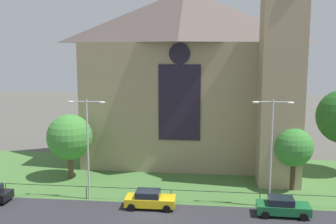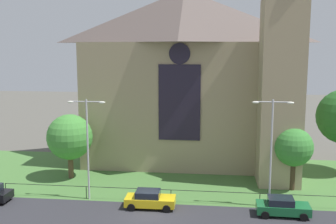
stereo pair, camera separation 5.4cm
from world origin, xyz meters
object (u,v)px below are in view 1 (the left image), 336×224
Objects in this scene: tree_right_near at (294,147)px; tree_left_near at (70,137)px; streetlamp_far at (272,141)px; parked_car_green at (282,207)px; parked_car_yellow at (150,199)px; streetlamp_near at (87,137)px; church_building at (190,75)px.

tree_left_near is at bearing 177.09° from tree_right_near.
streetlamp_far is 2.17× the size of parked_car_green.
tree_right_near is 1.41× the size of parked_car_green.
parked_car_yellow is (9.44, -7.10, -3.57)m from tree_left_near.
streetlamp_near is 2.13× the size of parked_car_yellow.
tree_right_near is 14.48m from parked_car_yellow.
parked_car_green is at bearing -61.50° from church_building.
church_building reaches higher than streetlamp_near.
tree_right_near is 22.23m from tree_left_near.
streetlamp_near is at bearing 175.15° from parked_car_green.
tree_left_near is 12.34m from parked_car_yellow.
tree_left_near is 6.93m from streetlamp_near.
parked_car_yellow is (-12.75, -5.97, -3.38)m from tree_right_near.
tree_right_near is 19.09m from streetlamp_near.
tree_left_near reaches higher than parked_car_green.
streetlamp_far is 5.39m from parked_car_green.
streetlamp_near is at bearing 165.52° from parked_car_yellow.
parked_car_yellow is at bearing -172.03° from streetlamp_far.
streetlamp_near reaches higher than tree_right_near.
streetlamp_far is 11.32m from parked_car_yellow.
church_building reaches higher than tree_right_near.
tree_right_near is at bearing 24.42° from parked_car_yellow.
streetlamp_far is at bearing -120.66° from tree_right_near.
streetlamp_near reaches higher than parked_car_green.
parked_car_yellow and parked_car_green have the same top height.
church_building reaches higher than streetlamp_far.
parked_car_yellow is at bearing -36.93° from tree_left_near.
streetlamp_far is at bearing 115.77° from parked_car_green.
parked_car_yellow is (-10.05, -1.41, -5.02)m from streetlamp_far.
tree_right_near is 5.56m from streetlamp_far.
streetlamp_far is 2.18× the size of parked_car_yellow.
streetlamp_near reaches higher than tree_left_near.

